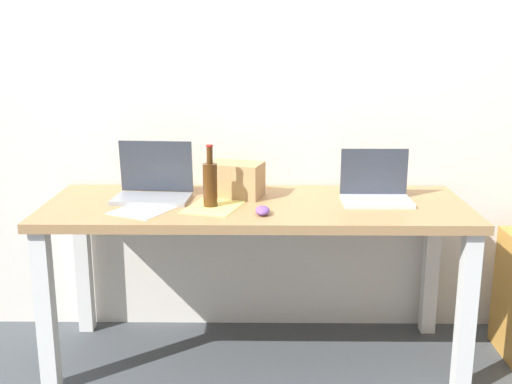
% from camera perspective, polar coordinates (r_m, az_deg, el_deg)
% --- Properties ---
extents(ground_plane, '(8.00, 8.00, 0.00)m').
position_cam_1_polar(ground_plane, '(3.06, 0.00, -14.81)').
color(ground_plane, '#42474C').
extents(back_wall, '(5.20, 0.08, 2.60)m').
position_cam_1_polar(back_wall, '(3.09, 0.09, 10.76)').
color(back_wall, silver).
rests_on(back_wall, ground).
extents(desk, '(1.87, 0.68, 0.76)m').
position_cam_1_polar(desk, '(2.80, 0.00, -3.00)').
color(desk, '#A37A4C').
rests_on(desk, ground).
extents(laptop_left, '(0.35, 0.24, 0.26)m').
position_cam_1_polar(laptop_left, '(2.87, -9.34, 0.58)').
color(laptop_left, gray).
rests_on(laptop_left, desk).
extents(laptop_right, '(0.30, 0.21, 0.23)m').
position_cam_1_polar(laptop_right, '(2.84, 10.88, 0.17)').
color(laptop_right, silver).
rests_on(laptop_right, desk).
extents(beer_bottle, '(0.06, 0.06, 0.27)m').
position_cam_1_polar(beer_bottle, '(2.70, -4.21, 0.82)').
color(beer_bottle, '#47280F').
rests_on(beer_bottle, desk).
extents(computer_mouse, '(0.06, 0.10, 0.03)m').
position_cam_1_polar(computer_mouse, '(2.59, 0.61, -1.70)').
color(computer_mouse, '#724799').
rests_on(computer_mouse, desk).
extents(cardboard_box, '(0.28, 0.22, 0.16)m').
position_cam_1_polar(cardboard_box, '(2.88, -1.94, 1.14)').
color(cardboard_box, tan).
rests_on(cardboard_box, desk).
extents(paper_sheet_front_left, '(0.32, 0.36, 0.00)m').
position_cam_1_polar(paper_sheet_front_left, '(2.72, -9.92, -1.49)').
color(paper_sheet_front_left, white).
rests_on(paper_sheet_front_left, desk).
extents(paper_yellow_folder, '(0.29, 0.34, 0.00)m').
position_cam_1_polar(paper_yellow_folder, '(2.72, -3.81, -1.31)').
color(paper_yellow_folder, '#F4E06B').
rests_on(paper_yellow_folder, desk).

